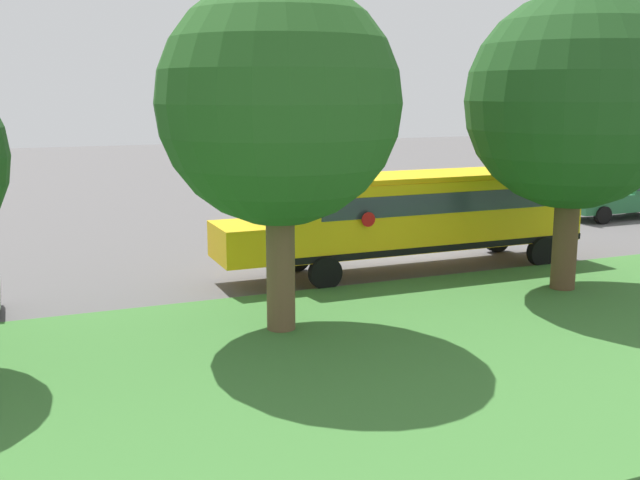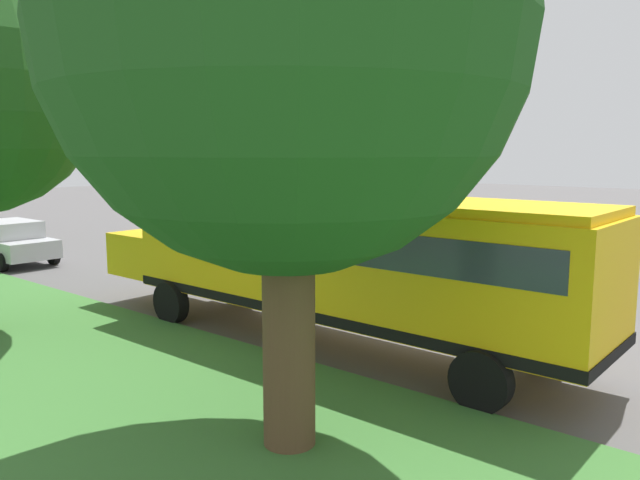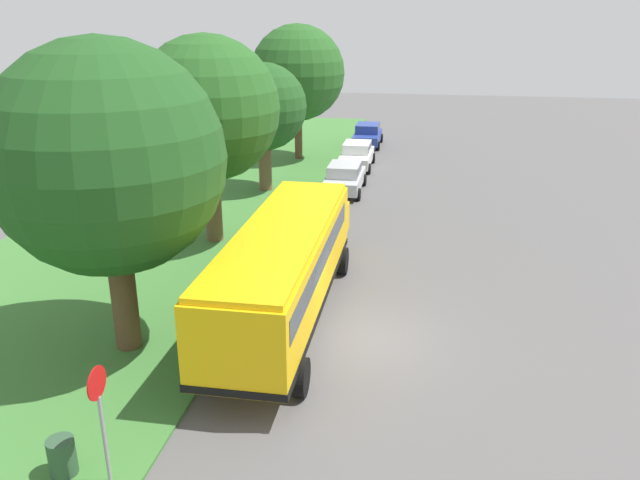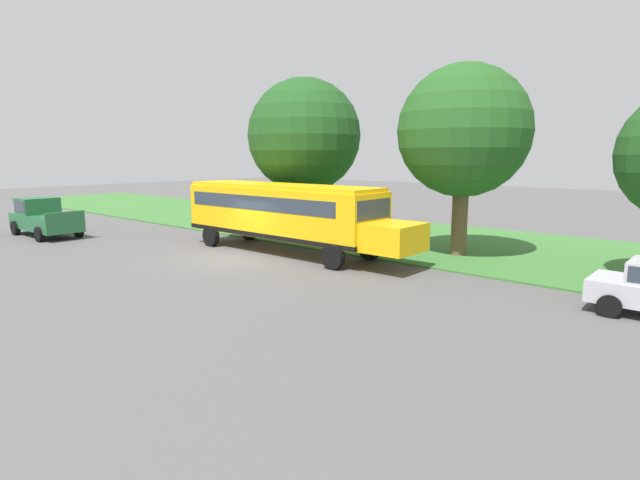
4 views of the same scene
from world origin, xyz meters
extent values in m
plane|color=#565454|center=(0.00, 0.00, 0.00)|extent=(120.00, 120.00, 0.00)
cube|color=#3D7533|center=(-10.00, 0.00, 0.04)|extent=(12.00, 80.00, 0.08)
cube|color=yellow|center=(-2.65, 0.52, 1.90)|extent=(2.50, 10.50, 2.20)
cube|color=yellow|center=(-2.65, 6.72, 1.35)|extent=(2.20, 1.90, 1.10)
cube|color=yellow|center=(-2.65, 0.52, 3.08)|extent=(2.35, 10.29, 0.16)
cube|color=black|center=(-2.65, 0.52, 0.92)|extent=(2.54, 10.54, 0.20)
cube|color=#2D3842|center=(-2.65, 0.22, 2.36)|extent=(2.53, 9.24, 0.64)
cube|color=#2D3842|center=(-2.65, 5.72, 2.36)|extent=(2.25, 0.12, 0.80)
cylinder|color=red|center=(-4.08, 3.41, 2.05)|extent=(0.03, 0.44, 0.44)
cylinder|color=black|center=(-3.90, 4.72, 0.50)|extent=(0.30, 1.00, 1.00)
cylinder|color=black|center=(-1.40, 4.72, 0.50)|extent=(0.30, 1.00, 1.00)
cylinder|color=black|center=(-3.90, -3.15, 0.50)|extent=(0.30, 1.00, 1.00)
cylinder|color=black|center=(-1.40, -3.15, 0.50)|extent=(0.30, 1.00, 1.00)
cube|color=#236038|center=(2.70, -12.74, 0.80)|extent=(2.00, 5.40, 0.80)
cube|color=#236038|center=(2.70, -13.68, 1.65)|extent=(1.90, 1.70, 0.90)
cube|color=#2D3842|center=(2.70, -13.68, 1.68)|extent=(1.94, 1.53, 0.63)
cube|color=#236038|center=(2.70, -10.12, 1.38)|extent=(2.00, 0.16, 0.36)
cylinder|color=black|center=(3.70, -14.49, 0.40)|extent=(0.28, 0.80, 0.80)
cylinder|color=black|center=(3.70, -10.98, 0.40)|extent=(0.28, 0.80, 0.80)
cylinder|color=black|center=(1.70, -10.98, 0.40)|extent=(0.28, 0.80, 0.80)
cylinder|color=brown|center=(-6.71, -1.69, 1.61)|extent=(0.71, 0.71, 3.23)
sphere|color=#1E4C1C|center=(-6.71, -1.69, 5.52)|extent=(6.12, 6.12, 6.12)
sphere|color=#1E4C1C|center=(-7.46, -1.71, 5.18)|extent=(3.93, 3.93, 3.93)
cylinder|color=brown|center=(-7.16, 7.26, 1.69)|extent=(0.69, 0.69, 3.38)
sphere|color=#23561E|center=(-7.16, 7.26, 5.51)|extent=(5.70, 5.70, 5.70)
sphere|color=#23561E|center=(-7.52, 7.20, 5.18)|extent=(3.25, 3.25, 3.25)
camera|label=1|loc=(-23.74, 13.06, 5.78)|focal=42.00mm
camera|label=2|loc=(-12.62, -7.21, 4.05)|focal=35.00mm
camera|label=3|loc=(1.30, -16.29, 9.02)|focal=35.00mm
camera|label=4|loc=(13.53, 16.98, 4.47)|focal=28.00mm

